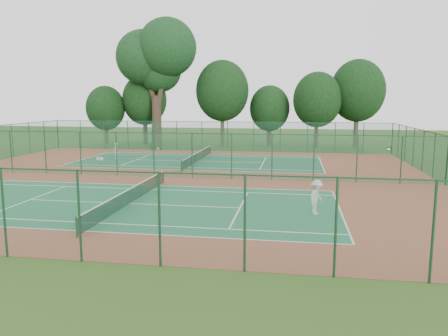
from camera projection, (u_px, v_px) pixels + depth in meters
The scene contains 20 objects.
ground at pixel (173, 177), 34.18m from camera, with size 120.00×120.00×0.00m, color #2A4B17.
red_pad at pixel (173, 177), 34.18m from camera, with size 40.00×36.00×0.01m, color brown.
court_near at pixel (131, 204), 25.40m from camera, with size 23.77×10.97×0.01m, color #206540.
court_far at pixel (198, 161), 42.95m from camera, with size 23.77×10.97×0.01m, color #1B5738.
fence_north at pixel (215, 136), 51.46m from camera, with size 40.00×0.09×3.50m.
fence_south at pixel (41, 214), 16.35m from camera, with size 40.00×0.09×3.50m.
fence_east at pixel (447, 161), 30.74m from camera, with size 0.09×36.00×3.50m.
fence_divider at pixel (173, 155), 33.91m from camera, with size 40.00×0.09×3.50m.
tennis_net_near at pixel (131, 195), 25.32m from camera, with size 0.10×12.90×0.97m.
tennis_net_far at pixel (198, 156), 42.87m from camera, with size 0.10×12.90×0.97m.
player_near at pixel (316, 197), 22.92m from camera, with size 1.19×0.68×1.84m, color silver.
player_far at pixel (116, 151), 44.50m from camera, with size 0.60×0.40×1.66m, color silver.
trash_bin at pixel (158, 147), 52.31m from camera, with size 0.44×0.44×0.79m, color gray.
bench at pixel (156, 147), 52.28m from camera, with size 1.42×0.49×0.86m.
kit_bag at pixel (100, 159), 43.89m from camera, with size 0.73×0.28×0.28m, color silver.
stray_ball_a at pixel (253, 181), 32.50m from camera, with size 0.07×0.07×0.07m, color #CBD631.
stray_ball_b at pixel (258, 181), 32.21m from camera, with size 0.06×0.06×0.06m, color #C8ED37.
stray_ball_c at pixel (111, 177), 33.97m from camera, with size 0.07×0.07×0.07m, color yellow.
big_tree at pixel (157, 56), 55.54m from camera, with size 10.55×7.72×16.21m.
evergreen_row at pixel (227, 146), 57.75m from camera, with size 39.00×5.00×12.00m, color black, non-canonical shape.
Camera 1 is at (9.33, -32.58, 6.00)m, focal length 35.00 mm.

